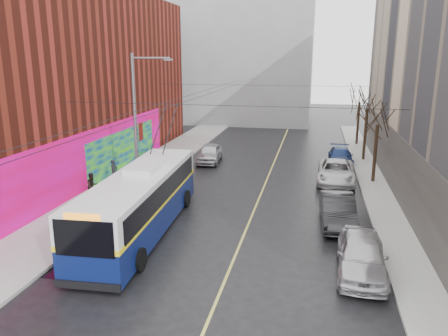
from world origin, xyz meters
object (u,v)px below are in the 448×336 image
object	(u,v)px
parked_car_d	(341,156)
pedestrian_c	(145,167)
streetlight_pole	(138,121)
parked_car_b	(338,211)
pedestrian_b	(93,186)
parked_car_c	(336,172)
trolleybus	(141,201)
parked_car_a	(362,255)
following_car	(210,153)
pedestrian_a	(114,172)
tree_mid	(368,100)
tree_near	(379,114)
tree_far	(360,94)

from	to	relation	value
parked_car_d	pedestrian_c	xyz separation A→B (m)	(-14.16, -7.99, 0.34)
streetlight_pole	parked_car_b	xyz separation A→B (m)	(12.31, -2.71, -4.04)
pedestrian_b	parked_car_c	bearing A→B (deg)	-34.51
trolleybus	streetlight_pole	bearing A→B (deg)	109.87
streetlight_pole	parked_car_a	xyz separation A→B (m)	(13.05, -8.09, -4.02)
parked_car_b	following_car	size ratio (longest dim) A/B	1.08
parked_car_d	pedestrian_b	world-z (taller)	pedestrian_b
parked_car_d	pedestrian_a	bearing A→B (deg)	-148.46
streetlight_pole	parked_car_d	distance (m)	17.82
tree_mid	trolleybus	xyz separation A→B (m)	(-12.72, -18.76, -3.59)
streetlight_pole	parked_car_b	distance (m)	13.24
parked_car_c	pedestrian_a	distance (m)	15.65
streetlight_pole	tree_near	distance (m)	16.28
pedestrian_b	pedestrian_c	bearing A→B (deg)	14.28
tree_mid	pedestrian_a	distance (m)	21.53
parked_car_b	following_car	world-z (taller)	parked_car_b
tree_near	parked_car_b	xyz separation A→B (m)	(-2.83, -8.71, -4.17)
tree_far	trolleybus	xyz separation A→B (m)	(-12.72, -25.76, -3.48)
pedestrian_a	following_car	bearing A→B (deg)	-17.30
pedestrian_a	pedestrian_b	size ratio (longest dim) A/B	1.03
parked_car_a	following_car	xyz separation A→B (m)	(-10.84, 17.97, -0.06)
pedestrian_b	following_car	bearing A→B (deg)	7.43
parked_car_b	following_car	xyz separation A→B (m)	(-10.10, 12.59, -0.03)
parked_car_d	streetlight_pole	bearing A→B (deg)	-139.86
streetlight_pole	pedestrian_a	distance (m)	4.82
tree_mid	parked_car_b	world-z (taller)	tree_mid
streetlight_pole	parked_car_a	world-z (taller)	streetlight_pole
trolleybus	pedestrian_b	world-z (taller)	trolleybus
tree_far	parked_car_c	xyz separation A→B (m)	(-2.60, -14.36, -4.36)
tree_far	pedestrian_a	size ratio (longest dim) A/B	3.77
tree_far	parked_car_b	size ratio (longest dim) A/B	1.34
pedestrian_b	pedestrian_c	size ratio (longest dim) A/B	0.97
tree_far	parked_car_b	world-z (taller)	tree_far
tree_far	parked_car_d	xyz separation A→B (m)	(-2.01, -8.69, -4.46)
tree_near	parked_car_a	size ratio (longest dim) A/B	1.31
streetlight_pole	pedestrian_c	bearing A→B (deg)	107.28
tree_near	parked_car_d	size ratio (longest dim) A/B	1.36
parked_car_c	streetlight_pole	bearing A→B (deg)	-154.06
parked_car_d	tree_near	bearing A→B (deg)	-69.88
tree_near	parked_car_d	bearing A→B (deg)	110.73
pedestrian_c	tree_near	bearing A→B (deg)	-121.91
tree_near	trolleybus	world-z (taller)	tree_near
parked_car_a	parked_car_b	world-z (taller)	parked_car_a
tree_mid	parked_car_b	distance (m)	16.57
parked_car_a	parked_car_b	xyz separation A→B (m)	(-0.73, 5.38, -0.03)
trolleybus	parked_car_d	world-z (taller)	trolleybus
tree_far	parked_car_b	xyz separation A→B (m)	(-2.83, -22.71, -4.34)
tree_near	tree_far	size ratio (longest dim) A/B	0.97
following_car	pedestrian_a	bearing A→B (deg)	-123.16
parked_car_a	pedestrian_b	distance (m)	16.63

